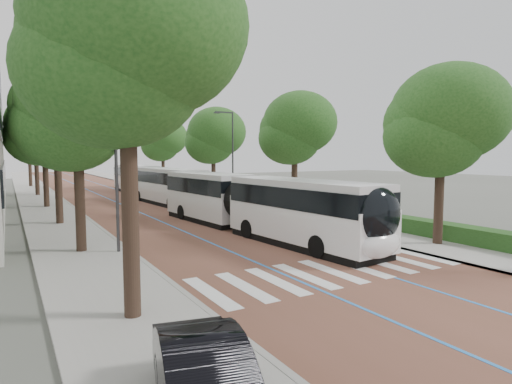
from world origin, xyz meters
The scene contains 18 objects.
ground centered at (0.00, 0.00, 0.00)m, with size 160.00×160.00×0.00m, color #51544C.
road centered at (0.00, 40.00, 0.01)m, with size 11.00×140.00×0.02m, color brown.
sidewalk_left centered at (-7.50, 40.00, 0.06)m, with size 4.00×140.00×0.12m, color gray.
sidewalk_right centered at (7.50, 40.00, 0.06)m, with size 4.00×140.00×0.12m, color gray.
kerb_left centered at (-5.60, 40.00, 0.06)m, with size 0.20×140.00×0.14m, color gray.
kerb_right centered at (5.60, 40.00, 0.06)m, with size 0.20×140.00×0.14m, color gray.
zebra_crossing centered at (0.20, 1.00, 0.03)m, with size 10.55×3.60×0.01m.
lane_line_left centered at (-1.60, 40.00, 0.02)m, with size 0.12×126.00×0.01m, color blue.
lane_line_right centered at (1.60, 40.00, 0.02)m, with size 0.12×126.00×0.01m, color blue.
hedge centered at (9.10, 0.00, 0.52)m, with size 1.20×14.00×0.80m, color #1B3C15.
streetlight_far centered at (6.62, 22.00, 4.82)m, with size 1.82×0.20×8.00m.
lamp_post_left centered at (-6.10, 8.00, 4.12)m, with size 0.14×0.14×8.00m, color #313134.
trees_left centered at (-7.50, 27.50, 6.51)m, with size 6.38×60.85×9.41m.
trees_right centered at (7.70, 23.53, 6.01)m, with size 5.86×47.68×8.63m.
lead_bus centered at (1.72, 9.12, 1.63)m, with size 4.03×18.54×3.20m.
bus_queued_0 centered at (2.04, 25.25, 1.62)m, with size 3.35×12.54×3.20m.
bus_queued_1 centered at (2.53, 37.87, 1.62)m, with size 2.77×12.45×3.20m.
parked_car centered at (-7.63, -5.20, 0.79)m, with size 1.41×4.04×1.33m, color black.
Camera 1 is at (-10.24, -11.24, 4.41)m, focal length 30.00 mm.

